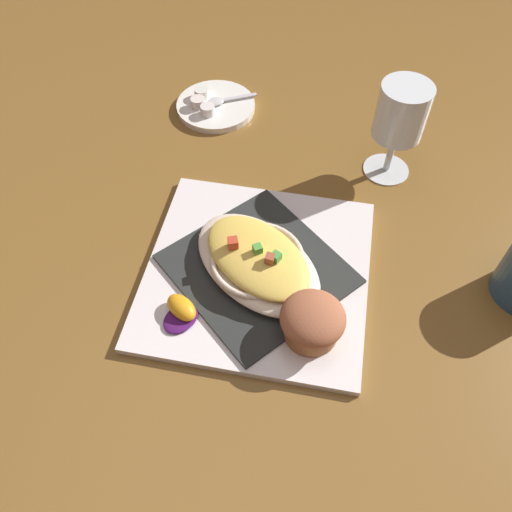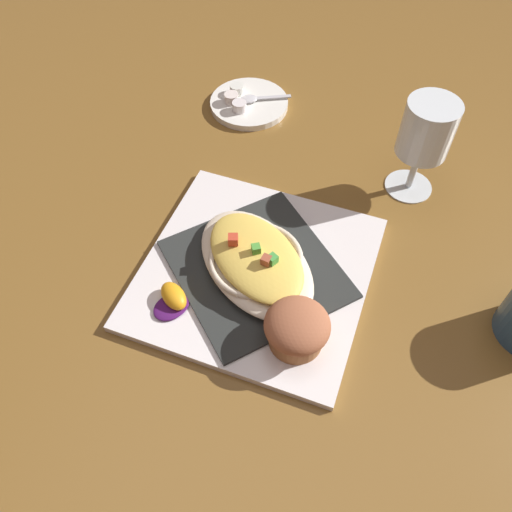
{
  "view_description": "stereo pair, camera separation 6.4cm",
  "coord_description": "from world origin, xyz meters",
  "px_view_note": "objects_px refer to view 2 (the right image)",
  "views": [
    {
      "loc": [
        -0.38,
        -0.0,
        0.56
      ],
      "look_at": [
        0.0,
        0.0,
        0.04
      ],
      "focal_mm": 36.04,
      "sensor_mm": 36.0,
      "label": 1
    },
    {
      "loc": [
        -0.38,
        -0.07,
        0.56
      ],
      "look_at": [
        0.0,
        0.0,
        0.04
      ],
      "focal_mm": 36.04,
      "sensor_mm": 36.0,
      "label": 2
    }
  ],
  "objects_px": {
    "stemmed_glass": "(426,134)",
    "spoon": "(253,99)",
    "orange_garnish": "(173,299)",
    "creamer_cup_2": "(239,106)",
    "gratin_dish": "(256,260)",
    "creamer_cup_0": "(237,89)",
    "muffin": "(297,328)",
    "creamer_saucer": "(249,104)",
    "square_plate": "(256,272)",
    "creamer_cup_1": "(231,98)"
  },
  "relations": [
    {
      "from": "square_plate",
      "to": "orange_garnish",
      "type": "height_order",
      "value": "orange_garnish"
    },
    {
      "from": "square_plate",
      "to": "spoon",
      "type": "height_order",
      "value": "spoon"
    },
    {
      "from": "muffin",
      "to": "gratin_dish",
      "type": "bearing_deg",
      "value": 34.57
    },
    {
      "from": "creamer_saucer",
      "to": "creamer_cup_2",
      "type": "xyz_separation_m",
      "value": [
        -0.03,
        0.01,
        0.01
      ]
    },
    {
      "from": "stemmed_glass",
      "to": "spoon",
      "type": "height_order",
      "value": "stemmed_glass"
    },
    {
      "from": "orange_garnish",
      "to": "creamer_cup_0",
      "type": "height_order",
      "value": "orange_garnish"
    },
    {
      "from": "creamer_cup_0",
      "to": "muffin",
      "type": "bearing_deg",
      "value": -160.56
    },
    {
      "from": "muffin",
      "to": "creamer_cup_2",
      "type": "bearing_deg",
      "value": 19.78
    },
    {
      "from": "spoon",
      "to": "creamer_cup_2",
      "type": "bearing_deg",
      "value": 148.79
    },
    {
      "from": "orange_garnish",
      "to": "muffin",
      "type": "bearing_deg",
      "value": -99.26
    },
    {
      "from": "square_plate",
      "to": "gratin_dish",
      "type": "relative_size",
      "value": 1.29
    },
    {
      "from": "muffin",
      "to": "creamer_saucer",
      "type": "height_order",
      "value": "muffin"
    },
    {
      "from": "gratin_dish",
      "to": "creamer_cup_0",
      "type": "height_order",
      "value": "gratin_dish"
    },
    {
      "from": "creamer_saucer",
      "to": "creamer_cup_0",
      "type": "xyz_separation_m",
      "value": [
        0.02,
        0.02,
        0.01
      ]
    },
    {
      "from": "orange_garnish",
      "to": "creamer_cup_1",
      "type": "height_order",
      "value": "orange_garnish"
    },
    {
      "from": "muffin",
      "to": "spoon",
      "type": "distance_m",
      "value": 0.46
    },
    {
      "from": "square_plate",
      "to": "spoon",
      "type": "xyz_separation_m",
      "value": [
        0.35,
        0.07,
        0.01
      ]
    },
    {
      "from": "gratin_dish",
      "to": "muffin",
      "type": "bearing_deg",
      "value": -145.43
    },
    {
      "from": "creamer_saucer",
      "to": "spoon",
      "type": "xyz_separation_m",
      "value": [
        0.0,
        -0.01,
        0.01
      ]
    },
    {
      "from": "stemmed_glass",
      "to": "spoon",
      "type": "distance_m",
      "value": 0.32
    },
    {
      "from": "spoon",
      "to": "creamer_cup_2",
      "type": "height_order",
      "value": "creamer_cup_2"
    },
    {
      "from": "square_plate",
      "to": "creamer_cup_1",
      "type": "distance_m",
      "value": 0.35
    },
    {
      "from": "square_plate",
      "to": "muffin",
      "type": "xyz_separation_m",
      "value": [
        -0.09,
        -0.06,
        0.03
      ]
    },
    {
      "from": "stemmed_glass",
      "to": "creamer_cup_0",
      "type": "relative_size",
      "value": 6.24
    },
    {
      "from": "creamer_saucer",
      "to": "stemmed_glass",
      "type": "bearing_deg",
      "value": -118.71
    },
    {
      "from": "creamer_cup_1",
      "to": "creamer_saucer",
      "type": "bearing_deg",
      "value": -73.67
    },
    {
      "from": "stemmed_glass",
      "to": "creamer_saucer",
      "type": "height_order",
      "value": "stemmed_glass"
    },
    {
      "from": "gratin_dish",
      "to": "orange_garnish",
      "type": "distance_m",
      "value": 0.11
    },
    {
      "from": "square_plate",
      "to": "orange_garnish",
      "type": "bearing_deg",
      "value": 125.85
    },
    {
      "from": "muffin",
      "to": "creamer_saucer",
      "type": "relative_size",
      "value": 0.57
    },
    {
      "from": "creamer_cup_2",
      "to": "creamer_cup_1",
      "type": "bearing_deg",
      "value": 42.11
    },
    {
      "from": "square_plate",
      "to": "gratin_dish",
      "type": "bearing_deg",
      "value": 167.94
    },
    {
      "from": "spoon",
      "to": "creamer_cup_0",
      "type": "bearing_deg",
      "value": 63.86
    },
    {
      "from": "square_plate",
      "to": "stemmed_glass",
      "type": "bearing_deg",
      "value": -45.15
    },
    {
      "from": "creamer_saucer",
      "to": "creamer_cup_0",
      "type": "bearing_deg",
      "value": 54.76
    },
    {
      "from": "creamer_cup_0",
      "to": "stemmed_glass",
      "type": "bearing_deg",
      "value": -119.29
    },
    {
      "from": "gratin_dish",
      "to": "stemmed_glass",
      "type": "distance_m",
      "value": 0.29
    },
    {
      "from": "gratin_dish",
      "to": "creamer_cup_0",
      "type": "xyz_separation_m",
      "value": [
        0.36,
        0.1,
        -0.01
      ]
    },
    {
      "from": "square_plate",
      "to": "gratin_dish",
      "type": "height_order",
      "value": "gratin_dish"
    },
    {
      "from": "stemmed_glass",
      "to": "creamer_cup_0",
      "type": "bearing_deg",
      "value": 60.71
    },
    {
      "from": "stemmed_glass",
      "to": "spoon",
      "type": "relative_size",
      "value": 1.71
    },
    {
      "from": "orange_garnish",
      "to": "creamer_cup_2",
      "type": "relative_size",
      "value": 2.75
    },
    {
      "from": "creamer_cup_2",
      "to": "orange_garnish",
      "type": "bearing_deg",
      "value": 178.71
    },
    {
      "from": "creamer_cup_2",
      "to": "square_plate",
      "type": "bearing_deg",
      "value": -165.21
    },
    {
      "from": "orange_garnish",
      "to": "creamer_cup_1",
      "type": "distance_m",
      "value": 0.4
    },
    {
      "from": "square_plate",
      "to": "stemmed_glass",
      "type": "height_order",
      "value": "stemmed_glass"
    },
    {
      "from": "muffin",
      "to": "spoon",
      "type": "bearing_deg",
      "value": 16.38
    },
    {
      "from": "stemmed_glass",
      "to": "creamer_saucer",
      "type": "distance_m",
      "value": 0.32
    },
    {
      "from": "creamer_cup_0",
      "to": "creamer_cup_2",
      "type": "relative_size",
      "value": 1.0
    },
    {
      "from": "muffin",
      "to": "creamer_cup_1",
      "type": "distance_m",
      "value": 0.46
    }
  ]
}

